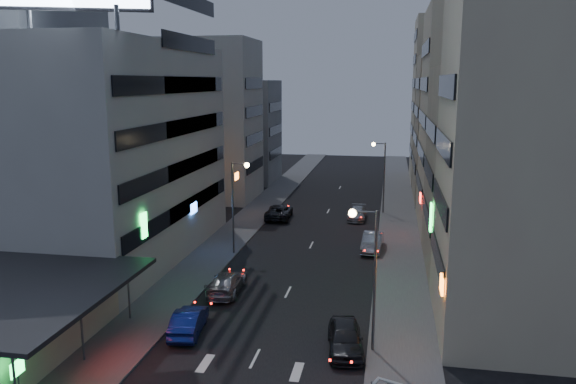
% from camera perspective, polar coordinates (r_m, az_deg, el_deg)
% --- Properties ---
extents(sidewalk_left, '(4.00, 120.00, 0.12)m').
position_cam_1_polar(sidewalk_left, '(57.48, -4.98, -3.79)').
color(sidewalk_left, '#4C4C4F').
rests_on(sidewalk_left, ground).
extents(sidewalk_right, '(4.00, 120.00, 0.12)m').
position_cam_1_polar(sidewalk_right, '(55.52, 11.21, -4.51)').
color(sidewalk_right, '#4C4C4F').
rests_on(sidewalk_right, ground).
extents(food_court, '(11.00, 13.00, 3.88)m').
position_cam_1_polar(food_court, '(35.34, -27.23, -11.53)').
color(food_court, '#B7AF90').
rests_on(food_court, ground).
extents(white_building, '(14.00, 24.00, 18.00)m').
position_cam_1_polar(white_building, '(49.97, -18.28, 3.87)').
color(white_building, '#A9A9A5').
rests_on(white_building, ground).
extents(grey_tower, '(10.00, 14.00, 34.00)m').
position_cam_1_polar(grey_tower, '(56.99, -25.47, 12.27)').
color(grey_tower, gray).
rests_on(grey_tower, ground).
extents(shophouse_near, '(10.00, 11.00, 20.00)m').
position_cam_1_polar(shophouse_near, '(35.29, 23.60, 2.29)').
color(shophouse_near, '#B7AF90').
rests_on(shophouse_near, ground).
extents(shophouse_mid, '(11.00, 12.00, 16.00)m').
position_cam_1_polar(shophouse_mid, '(46.81, 20.90, 2.00)').
color(shophouse_mid, tan).
rests_on(shophouse_mid, ground).
extents(shophouse_far, '(10.00, 14.00, 22.00)m').
position_cam_1_polar(shophouse_far, '(59.18, 18.40, 6.87)').
color(shophouse_far, '#B7AF90').
rests_on(shophouse_far, ground).
extents(far_left_a, '(11.00, 10.00, 20.00)m').
position_cam_1_polar(far_left_a, '(72.23, -7.73, 7.22)').
color(far_left_a, '#A9A9A5').
rests_on(far_left_a, ground).
extents(far_left_b, '(12.00, 10.00, 15.00)m').
position_cam_1_polar(far_left_b, '(84.97, -5.29, 6.17)').
color(far_left_b, gray).
rests_on(far_left_b, ground).
extents(far_right_a, '(11.00, 12.00, 18.00)m').
position_cam_1_polar(far_right_a, '(74.23, 17.14, 6.16)').
color(far_right_a, tan).
rests_on(far_right_a, ground).
extents(far_right_b, '(12.00, 12.00, 24.00)m').
position_cam_1_polar(far_right_b, '(88.01, 16.55, 8.87)').
color(far_right_b, '#B7AF90').
rests_on(far_right_b, ground).
extents(street_lamp_right_near, '(1.60, 0.44, 8.02)m').
position_cam_1_polar(street_lamp_right_near, '(31.01, 8.13, -6.81)').
color(street_lamp_right_near, '#595B60').
rests_on(street_lamp_right_near, sidewalk_right).
extents(street_lamp_left, '(1.60, 0.44, 8.02)m').
position_cam_1_polar(street_lamp_left, '(48.21, -5.19, -0.24)').
color(street_lamp_left, '#595B60').
rests_on(street_lamp_left, sidewalk_left).
extents(street_lamp_right_far, '(1.60, 0.44, 8.02)m').
position_cam_1_polar(street_lamp_right_far, '(64.21, 9.42, 2.52)').
color(street_lamp_right_far, '#595B60').
rests_on(street_lamp_right_far, sidewalk_right).
extents(parked_car_right_near, '(2.53, 4.93, 1.61)m').
position_cam_1_polar(parked_car_right_near, '(32.55, 5.83, -14.51)').
color(parked_car_right_near, black).
rests_on(parked_car_right_near, ground).
extents(parked_car_right_mid, '(1.94, 4.93, 1.60)m').
position_cam_1_polar(parked_car_right_mid, '(50.70, 8.57, -5.06)').
color(parked_car_right_mid, '#ADAFB6').
rests_on(parked_car_right_mid, ground).
extents(parked_car_left, '(2.90, 5.77, 1.56)m').
position_cam_1_polar(parked_car_left, '(61.74, -0.92, -2.01)').
color(parked_car_left, '#242429').
rests_on(parked_car_left, ground).
extents(parked_car_right_far, '(1.98, 4.70, 1.35)m').
position_cam_1_polar(parked_car_right_far, '(61.79, 7.03, -2.18)').
color(parked_car_right_far, '#92969A').
rests_on(parked_car_right_far, ground).
extents(road_car_blue, '(2.15, 4.70, 1.50)m').
position_cam_1_polar(road_car_blue, '(35.04, -10.05, -12.79)').
color(road_car_blue, navy).
rests_on(road_car_blue, ground).
extents(road_car_silver, '(2.32, 5.27, 1.50)m').
position_cam_1_polar(road_car_silver, '(40.76, -6.26, -9.17)').
color(road_car_silver, '#989A9F').
rests_on(road_car_silver, ground).
extents(scooter_black_b, '(1.15, 1.72, 1.00)m').
position_cam_1_polar(scooter_black_b, '(28.95, 11.39, -18.58)').
color(scooter_black_b, black).
rests_on(scooter_black_b, sidewalk_right).
extents(scooter_silver_b, '(1.36, 2.13, 1.24)m').
position_cam_1_polar(scooter_silver_b, '(29.65, 11.72, -17.56)').
color(scooter_silver_b, silver).
rests_on(scooter_silver_b, sidewalk_right).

